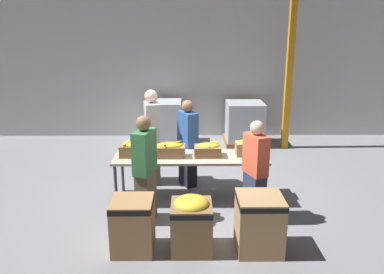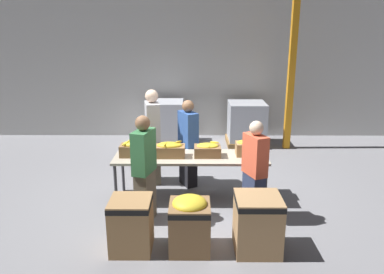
% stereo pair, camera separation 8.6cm
% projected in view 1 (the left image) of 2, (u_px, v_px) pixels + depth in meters
% --- Properties ---
extents(ground_plane, '(30.00, 30.00, 0.00)m').
position_uv_depth(ground_plane, '(191.00, 198.00, 6.39)').
color(ground_plane, gray).
extents(wall_back, '(16.00, 0.08, 4.00)m').
position_uv_depth(wall_back, '(190.00, 61.00, 9.67)').
color(wall_back, silver).
rests_on(wall_back, ground_plane).
extents(sorting_table, '(2.52, 0.75, 0.76)m').
position_uv_depth(sorting_table, '(191.00, 159.00, 6.19)').
color(sorting_table, '#B2A893').
rests_on(sorting_table, ground_plane).
extents(banana_box_0, '(0.46, 0.30, 0.28)m').
position_uv_depth(banana_box_0, '(134.00, 148.00, 6.14)').
color(banana_box_0, olive).
rests_on(banana_box_0, sorting_table).
extents(banana_box_1, '(0.50, 0.29, 0.26)m').
position_uv_depth(banana_box_1, '(170.00, 149.00, 6.11)').
color(banana_box_1, olive).
rests_on(banana_box_1, sorting_table).
extents(banana_box_2, '(0.43, 0.31, 0.24)m').
position_uv_depth(banana_box_2, '(207.00, 150.00, 6.15)').
color(banana_box_2, olive).
rests_on(banana_box_2, sorting_table).
extents(banana_box_3, '(0.41, 0.30, 0.28)m').
position_uv_depth(banana_box_3, '(248.00, 147.00, 6.19)').
color(banana_box_3, '#A37A4C').
rests_on(banana_box_3, sorting_table).
extents(volunteer_0, '(0.33, 0.51, 1.75)m').
position_uv_depth(volunteer_0, '(152.00, 137.00, 6.85)').
color(volunteer_0, '#6B604C').
rests_on(volunteer_0, ground_plane).
extents(volunteer_1, '(0.33, 0.48, 1.61)m').
position_uv_depth(volunteer_1, '(145.00, 170.00, 5.45)').
color(volunteer_1, '#6B604C').
rests_on(volunteer_1, ground_plane).
extents(volunteer_2, '(0.38, 0.48, 1.59)m').
position_uv_depth(volunteer_2, '(188.00, 144.00, 6.73)').
color(volunteer_2, black).
rests_on(volunteer_2, ground_plane).
extents(volunteer_3, '(0.35, 0.46, 1.53)m').
position_uv_depth(volunteer_3, '(255.00, 172.00, 5.50)').
color(volunteer_3, '#2D3856').
rests_on(volunteer_3, ground_plane).
extents(donation_bin_0, '(0.53, 0.53, 0.71)m').
position_uv_depth(donation_bin_0, '(133.00, 223.00, 4.80)').
color(donation_bin_0, '#A37A4C').
rests_on(donation_bin_0, ground_plane).
extents(donation_bin_1, '(0.53, 0.53, 0.75)m').
position_uv_depth(donation_bin_1, '(191.00, 222.00, 4.80)').
color(donation_bin_1, olive).
rests_on(donation_bin_1, ground_plane).
extents(donation_bin_2, '(0.58, 0.58, 0.75)m').
position_uv_depth(donation_bin_2, '(259.00, 221.00, 4.81)').
color(donation_bin_2, tan).
rests_on(donation_bin_2, ground_plane).
extents(support_pillar, '(0.15, 0.15, 4.00)m').
position_uv_depth(support_pillar, '(290.00, 65.00, 8.60)').
color(support_pillar, orange).
rests_on(support_pillar, ground_plane).
extents(pallet_stack_0, '(0.96, 0.96, 1.07)m').
position_uv_depth(pallet_stack_0, '(164.00, 123.00, 9.36)').
color(pallet_stack_0, olive).
rests_on(pallet_stack_0, ground_plane).
extents(pallet_stack_1, '(0.97, 0.97, 1.05)m').
position_uv_depth(pallet_stack_1, '(245.00, 124.00, 9.31)').
color(pallet_stack_1, olive).
rests_on(pallet_stack_1, ground_plane).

